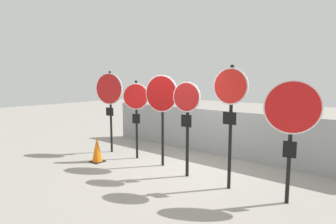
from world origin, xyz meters
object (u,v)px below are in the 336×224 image
at_px(stop_sign_2, 161,100).
at_px(stop_sign_5, 292,116).
at_px(stop_sign_4, 230,102).
at_px(traffic_cone_0, 97,149).
at_px(stop_sign_0, 109,95).
at_px(stop_sign_3, 187,110).
at_px(stop_sign_1, 136,104).

relative_size(stop_sign_2, stop_sign_5, 1.06).
xyz_separation_m(stop_sign_2, stop_sign_5, (3.15, -0.21, -0.13)).
height_order(stop_sign_4, traffic_cone_0, stop_sign_4).
bearing_deg(stop_sign_0, stop_sign_2, -15.75).
bearing_deg(stop_sign_3, stop_sign_0, 169.70).
distance_m(stop_sign_1, traffic_cone_0, 1.65).
bearing_deg(stop_sign_2, stop_sign_4, -15.63).
xyz_separation_m(stop_sign_1, stop_sign_5, (4.13, -0.26, 0.03)).
bearing_deg(stop_sign_4, stop_sign_3, 177.20).
bearing_deg(stop_sign_4, stop_sign_1, 173.08).
xyz_separation_m(stop_sign_1, stop_sign_2, (0.98, -0.05, 0.16)).
relative_size(stop_sign_1, traffic_cone_0, 3.17).
bearing_deg(stop_sign_1, stop_sign_0, 147.87).
relative_size(stop_sign_2, traffic_cone_0, 3.37).
bearing_deg(stop_sign_0, stop_sign_3, -19.83).
distance_m(stop_sign_3, stop_sign_5, 2.21).
bearing_deg(stop_sign_4, stop_sign_5, 1.52).
height_order(stop_sign_3, stop_sign_4, stop_sign_4).
bearing_deg(traffic_cone_0, stop_sign_2, 27.57).
relative_size(stop_sign_5, traffic_cone_0, 3.19).
xyz_separation_m(stop_sign_3, stop_sign_4, (1.07, -0.03, 0.25)).
relative_size(stop_sign_1, stop_sign_3, 1.01).
relative_size(stop_sign_4, traffic_cone_0, 3.61).
distance_m(stop_sign_2, stop_sign_5, 3.16).
distance_m(stop_sign_3, stop_sign_4, 1.10).
bearing_deg(stop_sign_2, stop_sign_0, 171.22).
xyz_separation_m(stop_sign_0, stop_sign_2, (2.10, -0.02, -0.06)).
bearing_deg(stop_sign_5, stop_sign_3, 166.39).
xyz_separation_m(stop_sign_2, stop_sign_4, (2.01, -0.26, 0.08)).
height_order(stop_sign_1, traffic_cone_0, stop_sign_1).
distance_m(stop_sign_5, traffic_cone_0, 4.97).
bearing_deg(stop_sign_3, stop_sign_2, 160.78).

